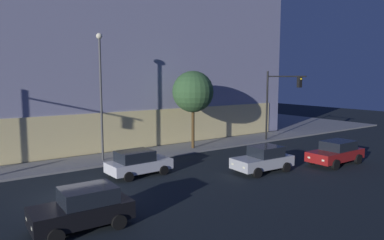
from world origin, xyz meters
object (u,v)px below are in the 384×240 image
at_px(traffic_light_far_corner, 278,95).
at_px(car_white, 138,163).
at_px(car_silver, 263,159).
at_px(car_red, 336,152).
at_px(street_lamp_sidewalk, 101,83).
at_px(sidewalk_tree, 193,92).
at_px(car_black, 83,208).
at_px(modern_building, 101,46).

distance_m(traffic_light_far_corner, car_white, 16.23).
relative_size(car_silver, car_red, 0.91).
relative_size(street_lamp_sidewalk, car_red, 1.99).
xyz_separation_m(sidewalk_tree, car_black, (-13.02, -10.55, -4.10)).
bearing_deg(car_silver, car_white, 151.08).
height_order(street_lamp_sidewalk, car_red, street_lamp_sidewalk).
xyz_separation_m(modern_building, street_lamp_sidewalk, (-5.98, -15.06, -3.87)).
bearing_deg(car_black, modern_building, 66.92).
relative_size(modern_building, car_white, 7.76).
height_order(modern_building, car_silver, modern_building).
relative_size(traffic_light_far_corner, street_lamp_sidewalk, 0.72).
distance_m(car_white, car_red, 14.08).
bearing_deg(modern_building, car_red, -73.48).
xyz_separation_m(modern_building, car_white, (-5.46, -19.70, -8.84)).
bearing_deg(sidewalk_tree, modern_building, 97.83).
distance_m(modern_building, street_lamp_sidewalk, 16.66).
distance_m(traffic_light_far_corner, street_lamp_sidewalk, 16.34).
xyz_separation_m(traffic_light_far_corner, car_red, (-2.67, -7.91, -3.70)).
xyz_separation_m(sidewalk_tree, car_white, (-7.54, -4.57, -4.15)).
relative_size(modern_building, traffic_light_far_corner, 4.82).
relative_size(modern_building, car_black, 7.84).
bearing_deg(street_lamp_sidewalk, traffic_light_far_corner, -8.04).
distance_m(modern_building, sidewalk_tree, 15.97).
bearing_deg(car_black, car_silver, 9.03).
bearing_deg(modern_building, sidewalk_tree, -82.17).
bearing_deg(traffic_light_far_corner, car_white, -171.40).
relative_size(car_white, car_red, 0.89).
bearing_deg(car_black, street_lamp_sidewalk, 64.93).
bearing_deg(modern_building, street_lamp_sidewalk, -111.64).
height_order(sidewalk_tree, car_silver, sidewalk_tree).
distance_m(modern_building, traffic_light_far_corner, 20.73).
xyz_separation_m(car_black, car_white, (5.49, 5.98, -0.05)).
relative_size(traffic_light_far_corner, car_silver, 1.58).
bearing_deg(car_white, car_red, -23.18).
xyz_separation_m(traffic_light_far_corner, street_lamp_sidewalk, (-16.14, 2.28, 1.23)).
relative_size(sidewalk_tree, car_black, 1.62).
relative_size(traffic_light_far_corner, sidewalk_tree, 1.00).
bearing_deg(car_white, sidewalk_tree, 31.25).
height_order(sidewalk_tree, car_white, sidewalk_tree).
bearing_deg(car_silver, sidewalk_tree, 87.58).
height_order(modern_building, street_lamp_sidewalk, modern_building).
distance_m(car_silver, car_red, 5.98).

